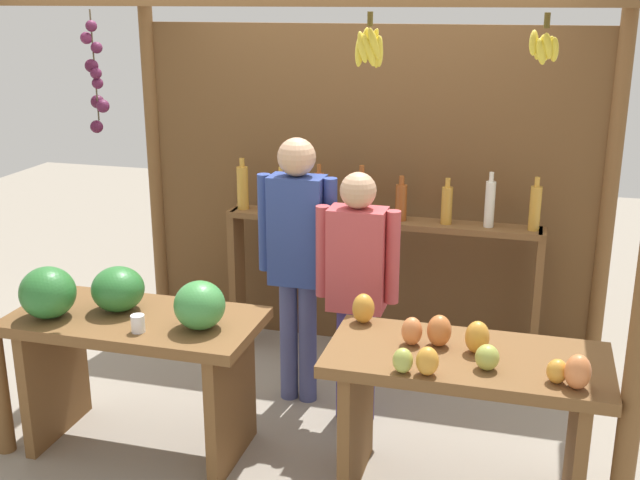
# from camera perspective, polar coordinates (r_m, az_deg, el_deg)

# --- Properties ---
(ground_plane) EXTENTS (12.00, 12.00, 0.00)m
(ground_plane) POSITION_cam_1_polar(r_m,az_deg,el_deg) (4.94, 0.61, -11.80)
(ground_plane) COLOR gray
(ground_plane) RESTS_ON ground
(market_stall) EXTENTS (3.29, 2.05, 2.48)m
(market_stall) POSITION_cam_1_polar(r_m,az_deg,el_deg) (4.87, 2.07, 5.77)
(market_stall) COLOR brown
(market_stall) RESTS_ON ground
(fruit_counter_left) EXTENTS (1.33, 0.64, 1.06)m
(fruit_counter_left) POSITION_cam_1_polar(r_m,az_deg,el_deg) (4.33, -13.71, -6.55)
(fruit_counter_left) COLOR brown
(fruit_counter_left) RESTS_ON ground
(fruit_counter_right) EXTENTS (1.33, 0.64, 0.94)m
(fruit_counter_right) POSITION_cam_1_polar(r_m,az_deg,el_deg) (3.89, 10.38, -10.64)
(fruit_counter_right) COLOR brown
(fruit_counter_right) RESTS_ON ground
(bottle_shelf_unit) EXTENTS (2.11, 0.22, 1.35)m
(bottle_shelf_unit) POSITION_cam_1_polar(r_m,az_deg,el_deg) (5.24, 4.32, -0.31)
(bottle_shelf_unit) COLOR brown
(bottle_shelf_unit) RESTS_ON ground
(vendor_man) EXTENTS (0.48, 0.22, 1.64)m
(vendor_man) POSITION_cam_1_polar(r_m,az_deg,el_deg) (4.62, -1.65, -0.57)
(vendor_man) COLOR #464C7F
(vendor_man) RESTS_ON ground
(vendor_woman) EXTENTS (0.48, 0.20, 1.49)m
(vendor_woman) POSITION_cam_1_polar(r_m,az_deg,el_deg) (4.43, 2.69, -2.76)
(vendor_woman) COLOR #40347A
(vendor_woman) RESTS_ON ground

